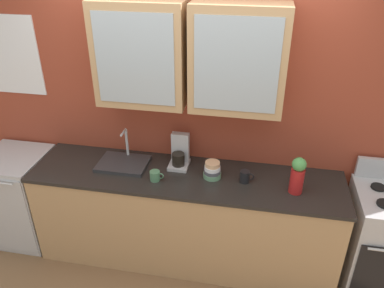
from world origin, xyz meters
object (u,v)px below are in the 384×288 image
(vase, at_px, (298,175))
(coffee_maker, at_px, (180,154))
(dishwasher, at_px, (21,197))
(cup_near_sink, at_px, (155,176))
(bowl_stack, at_px, (212,170))
(sink_faucet, at_px, (123,163))
(cup_near_bowls, at_px, (245,177))

(vase, bearing_deg, coffee_maker, 167.22)
(vase, bearing_deg, dishwasher, 178.64)
(cup_near_sink, height_order, dishwasher, cup_near_sink)
(bowl_stack, distance_m, coffee_maker, 0.34)
(bowl_stack, bearing_deg, sink_faucet, 177.02)
(sink_faucet, height_order, coffee_maker, sink_faucet)
(cup_near_bowls, bearing_deg, sink_faucet, 176.64)
(vase, bearing_deg, bowl_stack, 172.80)
(cup_near_bowls, bearing_deg, coffee_maker, 164.69)
(vase, height_order, cup_near_sink, vase)
(bowl_stack, bearing_deg, coffee_maker, 155.95)
(cup_near_sink, relative_size, cup_near_bowls, 1.00)
(cup_near_sink, relative_size, coffee_maker, 0.41)
(bowl_stack, xyz_separation_m, cup_near_bowls, (0.27, -0.02, -0.02))
(cup_near_sink, bearing_deg, vase, 2.54)
(cup_near_sink, xyz_separation_m, cup_near_bowls, (0.73, 0.11, 0.01))
(bowl_stack, relative_size, cup_near_bowls, 1.27)
(bowl_stack, distance_m, cup_near_sink, 0.48)
(vase, relative_size, dishwasher, 0.34)
(bowl_stack, distance_m, cup_near_bowls, 0.28)
(dishwasher, relative_size, coffee_maker, 3.14)
(bowl_stack, relative_size, cup_near_sink, 1.28)
(bowl_stack, relative_size, coffee_maker, 0.52)
(dishwasher, bearing_deg, coffee_maker, 6.02)
(dishwasher, height_order, coffee_maker, coffee_maker)
(vase, relative_size, cup_near_bowls, 2.62)
(sink_faucet, distance_m, cup_near_bowls, 1.08)
(coffee_maker, bearing_deg, cup_near_bowls, -15.31)
(cup_near_bowls, bearing_deg, bowl_stack, 175.51)
(cup_near_bowls, relative_size, coffee_maker, 0.41)
(sink_faucet, height_order, dishwasher, sink_faucet)
(vase, xyz_separation_m, cup_near_bowls, (-0.40, 0.06, -0.11))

